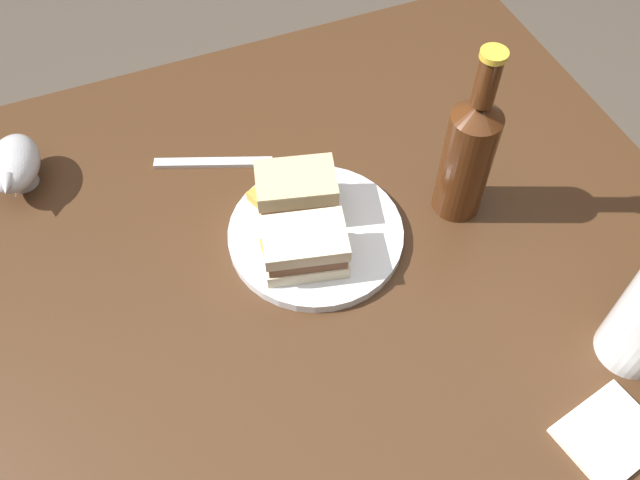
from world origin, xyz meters
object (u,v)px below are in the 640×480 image
gravy_boat (14,164)px  sandwich_half_left (297,192)px  napkin (610,435)px  cider_bottle (468,153)px  fork (213,163)px  plate (316,234)px  sandwich_half_right (305,247)px

gravy_boat → sandwich_half_left: bearing=-30.0°
napkin → cider_bottle: bearing=89.5°
napkin → fork: bearing=117.4°
napkin → plate: bearing=117.8°
sandwich_half_right → plate: bearing=52.0°
plate → napkin: size_ratio=2.22×
fork → sandwich_half_left: bearing=-37.0°
sandwich_half_left → cider_bottle: 0.24m
sandwich_half_left → napkin: size_ratio=1.13×
napkin → fork: 0.65m
sandwich_half_right → napkin: size_ratio=1.12×
sandwich_half_left → napkin: sandwich_half_left is taller
plate → fork: (-0.09, 0.19, -0.00)m
napkin → sandwich_half_right: bearing=124.0°
sandwich_half_left → gravy_boat: 0.41m
cider_bottle → sandwich_half_left: bearing=161.9°
sandwich_half_right → napkin: sandwich_half_right is taller
sandwich_half_right → sandwich_half_left: bearing=75.3°
plate → sandwich_half_right: sandwich_half_right is taller
fork → cider_bottle: bearing=-13.4°
cider_bottle → plate: bearing=174.2°
sandwich_half_right → gravy_boat: sandwich_half_right is taller
fork → napkin: bearing=-41.6°
sandwich_half_right → fork: (-0.06, 0.23, -0.04)m
sandwich_half_left → fork: (-0.09, 0.14, -0.04)m
sandwich_half_right → napkin: 0.43m
plate → fork: size_ratio=1.36×
sandwich_half_right → cider_bottle: (0.24, 0.02, 0.06)m
sandwich_half_left → sandwich_half_right: bearing=-104.7°
plate → cider_bottle: 0.23m
gravy_boat → fork: 0.28m
cider_bottle → gravy_boat: bearing=154.2°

